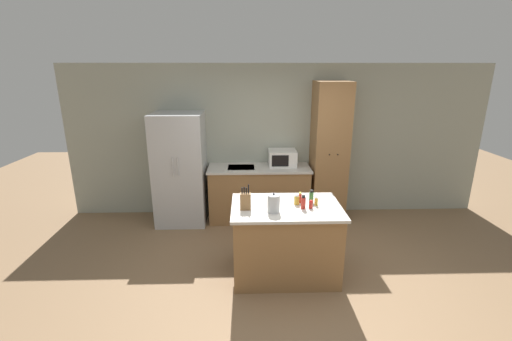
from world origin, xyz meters
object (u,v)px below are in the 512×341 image
object	(u,v)px
refrigerator	(180,169)
spice_bottle_amber_oil	(297,200)
pantry_cabinet	(329,153)
spice_bottle_short_red	(303,202)
spice_bottle_pale_salt	(311,197)
spice_bottle_orange_cap	(311,205)
spice_bottle_tall_dark	(316,201)
microwave	(282,158)
spice_bottle_green_herb	(300,198)
knife_block	(245,201)
kettle	(274,203)

from	to	relation	value
refrigerator	spice_bottle_amber_oil	bearing A→B (deg)	-42.98
spice_bottle_amber_oil	pantry_cabinet	bearing A→B (deg)	64.94
spice_bottle_short_red	spice_bottle_amber_oil	distance (m)	0.15
spice_bottle_pale_salt	spice_bottle_orange_cap	bearing A→B (deg)	-101.69
spice_bottle_tall_dark	spice_bottle_amber_oil	xyz separation A→B (m)	(-0.23, 0.04, 0.01)
microwave	spice_bottle_short_red	size ratio (longest dim) A/B	2.72
spice_bottle_short_red	spice_bottle_pale_salt	distance (m)	0.23
refrigerator	microwave	xyz separation A→B (m)	(1.70, 0.14, 0.14)
microwave	spice_bottle_green_herb	xyz separation A→B (m)	(0.05, -1.68, -0.07)
knife_block	spice_bottle_amber_oil	xyz separation A→B (m)	(0.62, 0.13, -0.05)
spice_bottle_tall_dark	kettle	size ratio (longest dim) A/B	0.47
spice_bottle_green_herb	spice_bottle_pale_salt	world-z (taller)	spice_bottle_pale_salt
knife_block	spice_bottle_green_herb	bearing A→B (deg)	15.25
spice_bottle_pale_salt	spice_bottle_orange_cap	xyz separation A→B (m)	(-0.04, -0.19, -0.03)
spice_bottle_pale_salt	spice_bottle_tall_dark	bearing A→B (deg)	-65.73
refrigerator	spice_bottle_short_red	world-z (taller)	refrigerator
spice_bottle_green_herb	kettle	xyz separation A→B (m)	(-0.35, -0.27, 0.04)
microwave	knife_block	world-z (taller)	knife_block
knife_block	spice_bottle_short_red	xyz separation A→B (m)	(0.68, 0.00, -0.03)
spice_bottle_tall_dark	spice_bottle_orange_cap	world-z (taller)	spice_bottle_tall_dark
microwave	spice_bottle_tall_dark	world-z (taller)	microwave
refrigerator	spice_bottle_short_red	xyz separation A→B (m)	(1.76, -1.72, 0.09)
microwave	kettle	xyz separation A→B (m)	(-0.30, -1.95, -0.03)
microwave	spice_bottle_tall_dark	size ratio (longest dim) A/B	4.18
spice_bottle_amber_oil	kettle	xyz separation A→B (m)	(-0.30, -0.22, 0.05)
spice_bottle_short_red	kettle	bearing A→B (deg)	-166.20
spice_bottle_short_red	spice_bottle_orange_cap	bearing A→B (deg)	1.31
refrigerator	spice_bottle_tall_dark	size ratio (longest dim) A/B	16.76
spice_bottle_short_red	spice_bottle_amber_oil	world-z (taller)	spice_bottle_short_red
pantry_cabinet	kettle	distance (m)	2.16
pantry_cabinet	spice_bottle_pale_salt	xyz separation A→B (m)	(-0.58, -1.59, -0.16)
microwave	kettle	world-z (taller)	microwave
microwave	refrigerator	bearing A→B (deg)	-175.28
spice_bottle_pale_salt	spice_bottle_orange_cap	size ratio (longest dim) A/B	1.58
spice_bottle_short_red	kettle	distance (m)	0.37
spice_bottle_tall_dark	spice_bottle_orange_cap	distance (m)	0.12
knife_block	spice_bottle_pale_salt	size ratio (longest dim) A/B	1.89
pantry_cabinet	spice_bottle_short_red	world-z (taller)	pantry_cabinet
spice_bottle_amber_oil	spice_bottle_green_herb	size ratio (longest dim) A/B	0.92
pantry_cabinet	spice_bottle_orange_cap	distance (m)	1.89
pantry_cabinet	spice_bottle_green_herb	size ratio (longest dim) A/B	16.80
refrigerator	pantry_cabinet	size ratio (longest dim) A/B	0.79
knife_block	spice_bottle_short_red	bearing A→B (deg)	0.06
refrigerator	spice_bottle_orange_cap	bearing A→B (deg)	-42.85
pantry_cabinet	knife_block	size ratio (longest dim) A/B	7.56
spice_bottle_green_herb	kettle	distance (m)	0.44
spice_bottle_orange_cap	kettle	xyz separation A→B (m)	(-0.45, -0.09, 0.06)
spice_bottle_short_red	spice_bottle_pale_salt	world-z (taller)	spice_bottle_short_red
spice_bottle_short_red	spice_bottle_amber_oil	bearing A→B (deg)	113.67
refrigerator	spice_bottle_pale_salt	bearing A→B (deg)	-38.96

